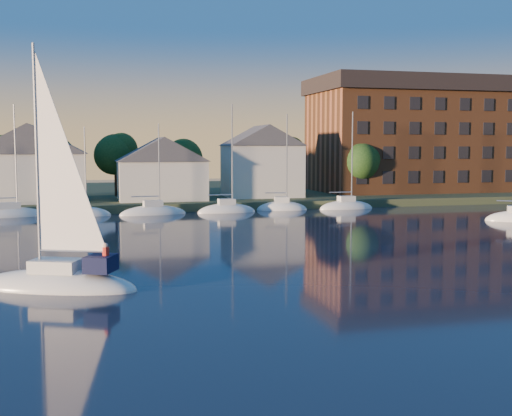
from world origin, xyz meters
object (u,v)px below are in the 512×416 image
object	(u,v)px
clubhouse_centre	(161,168)
clubhouse_east	(262,160)
condo_block	(412,134)
clubhouse_west	(31,162)
hero_sailboat	(59,278)

from	to	relation	value
clubhouse_centre	clubhouse_east	size ratio (longest dim) A/B	1.10
clubhouse_centre	condo_block	bearing A→B (deg)	11.24
clubhouse_east	condo_block	distance (m)	26.94
clubhouse_east	clubhouse_west	bearing A→B (deg)	-178.09
clubhouse_west	clubhouse_centre	bearing A→B (deg)	-3.58
clubhouse_centre	clubhouse_east	bearing A→B (deg)	8.13
condo_block	clubhouse_centre	bearing A→B (deg)	-168.76
clubhouse_centre	clubhouse_west	bearing A→B (deg)	176.42
clubhouse_west	hero_sailboat	xyz separation A→B (m)	(5.16, -47.79, -5.33)
clubhouse_west	hero_sailboat	world-z (taller)	hero_sailboat
condo_block	clubhouse_east	bearing A→B (deg)	-167.11
clubhouse_west	clubhouse_east	size ratio (longest dim) A/B	1.30
clubhouse_west	hero_sailboat	distance (m)	48.36
clubhouse_east	clubhouse_centre	bearing A→B (deg)	-171.87
clubhouse_east	hero_sailboat	xyz separation A→B (m)	(-24.84, -48.79, -5.40)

